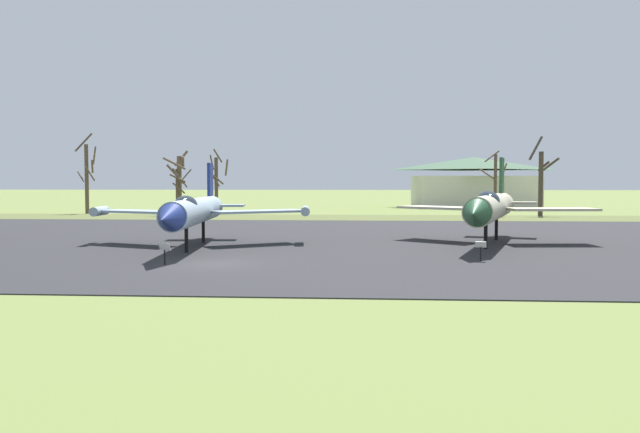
% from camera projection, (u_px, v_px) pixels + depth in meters
% --- Properties ---
extents(ground_plane, '(600.00, 600.00, 0.00)m').
position_uv_depth(ground_plane, '(214.00, 265.00, 32.55)').
color(ground_plane, olive).
extents(asphalt_apron, '(82.10, 45.75, 0.05)m').
position_uv_depth(asphalt_apron, '(259.00, 240.00, 46.22)').
color(asphalt_apron, '#28282B').
rests_on(asphalt_apron, ground).
extents(grass_verge_strip, '(142.10, 12.00, 0.06)m').
position_uv_depth(grass_verge_strip, '(300.00, 217.00, 74.98)').
color(grass_verge_strip, '#575F31').
rests_on(grass_verge_strip, ground).
extents(jet_fighter_front_right, '(14.46, 17.34, 5.48)m').
position_uv_depth(jet_fighter_front_right, '(194.00, 211.00, 40.04)').
color(jet_fighter_front_right, '#8EA3B2').
rests_on(jet_fighter_front_right, ground).
extents(info_placard_front_right, '(0.65, 0.38, 1.14)m').
position_uv_depth(info_placard_front_right, '(165.00, 251.00, 32.10)').
color(info_placard_front_right, black).
rests_on(info_placard_front_right, ground).
extents(jet_fighter_rear_center, '(12.93, 17.18, 5.94)m').
position_uv_depth(jet_fighter_rear_center, '(491.00, 207.00, 42.36)').
color(jet_fighter_rear_center, '#B7B293').
rests_on(jet_fighter_rear_center, ground).
extents(info_placard_rear_center, '(0.60, 0.35, 1.07)m').
position_uv_depth(info_placard_rear_center, '(481.00, 249.00, 33.57)').
color(info_placard_rear_center, black).
rests_on(info_placard_rear_center, ground).
extents(bare_tree_far_left, '(3.18, 2.89, 10.56)m').
position_uv_depth(bare_tree_far_left, '(87.00, 175.00, 84.58)').
color(bare_tree_far_left, brown).
rests_on(bare_tree_far_left, ground).
extents(bare_tree_left_of_center, '(2.38, 3.05, 5.74)m').
position_uv_depth(bare_tree_left_of_center, '(178.00, 190.00, 80.09)').
color(bare_tree_left_of_center, brown).
rests_on(bare_tree_left_of_center, ground).
extents(bare_tree_center, '(2.95, 2.77, 8.08)m').
position_uv_depth(bare_tree_center, '(179.00, 180.00, 80.58)').
color(bare_tree_center, brown).
rests_on(bare_tree_center, ground).
extents(bare_tree_right_of_center, '(2.74, 2.85, 8.38)m').
position_uv_depth(bare_tree_right_of_center, '(217.00, 181.00, 84.37)').
color(bare_tree_right_of_center, brown).
rests_on(bare_tree_right_of_center, ground).
extents(bare_tree_far_right, '(3.14, 3.22, 7.94)m').
position_uv_depth(bare_tree_far_right, '(495.00, 182.00, 77.98)').
color(bare_tree_far_right, brown).
rests_on(bare_tree_far_right, ground).
extents(bare_tree_backdrop_extra, '(3.57, 2.57, 9.68)m').
position_uv_depth(bare_tree_backdrop_extra, '(541.00, 178.00, 78.21)').
color(bare_tree_backdrop_extra, '#42382D').
rests_on(bare_tree_backdrop_extra, ground).
extents(visitor_building, '(20.57, 15.28, 8.19)m').
position_uv_depth(visitor_building, '(473.00, 183.00, 107.06)').
color(visitor_building, beige).
rests_on(visitor_building, ground).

